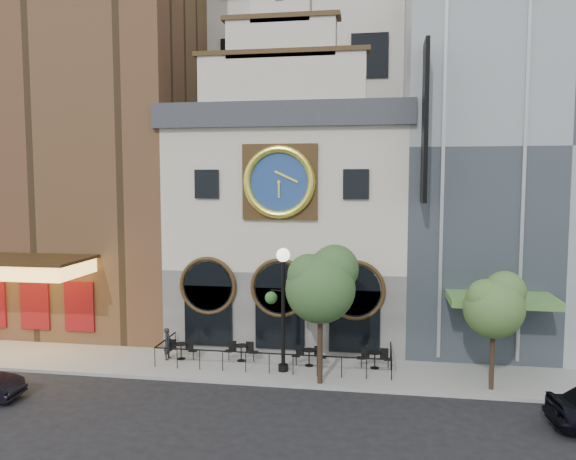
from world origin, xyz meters
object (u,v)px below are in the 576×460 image
(bistro_3, at_px, (375,358))
(bistro_1, at_px, (241,351))
(lamppost, at_px, (283,296))
(bistro_2, at_px, (309,356))
(tree_left, at_px, (322,283))
(tree_right, at_px, (495,303))
(pedestrian, at_px, (168,344))
(bistro_0, at_px, (181,350))

(bistro_3, bearing_deg, bistro_1, 179.55)
(bistro_3, height_order, lamppost, lamppost)
(bistro_2, relative_size, lamppost, 0.29)
(tree_left, relative_size, tree_right, 1.20)
(lamppost, relative_size, tree_right, 1.14)
(pedestrian, xyz_separation_m, tree_right, (14.46, -1.51, 2.79))
(tree_left, bearing_deg, bistro_1, 150.87)
(bistro_2, distance_m, bistro_3, 2.97)
(pedestrian, bearing_deg, bistro_0, -84.96)
(tree_right, bearing_deg, lamppost, 175.07)
(pedestrian, bearing_deg, bistro_2, -92.86)
(bistro_0, xyz_separation_m, bistro_2, (6.13, 0.02, 0.00))
(bistro_3, bearing_deg, bistro_0, -179.04)
(bistro_2, bearing_deg, bistro_0, -179.80)
(bistro_2, bearing_deg, tree_left, -69.58)
(bistro_0, height_order, lamppost, lamppost)
(pedestrian, bearing_deg, bistro_3, -92.39)
(bistro_1, height_order, tree_left, tree_left)
(tree_left, height_order, tree_right, tree_left)
(bistro_3, relative_size, tree_left, 0.27)
(bistro_1, relative_size, pedestrian, 1.04)
(bistro_1, height_order, bistro_2, same)
(bistro_3, distance_m, lamppost, 5.09)
(bistro_2, bearing_deg, tree_right, -11.92)
(bistro_1, relative_size, bistro_3, 1.00)
(pedestrian, bearing_deg, tree_right, -99.83)
(bistro_0, distance_m, bistro_2, 6.13)
(bistro_0, distance_m, bistro_3, 9.10)
(pedestrian, relative_size, lamppost, 0.27)
(bistro_3, height_order, tree_right, tree_right)
(bistro_1, bearing_deg, pedestrian, -175.13)
(bistro_2, relative_size, tree_right, 0.33)
(tree_right, bearing_deg, tree_left, -176.52)
(bistro_2, distance_m, pedestrian, 6.75)
(bistro_2, xyz_separation_m, tree_right, (7.72, -1.63, 3.08))
(bistro_2, bearing_deg, pedestrian, -179.00)
(lamppost, bearing_deg, tree_left, -15.92)
(bistro_3, bearing_deg, tree_left, -135.28)
(bistro_3, bearing_deg, bistro_2, -177.46)
(pedestrian, bearing_deg, tree_left, -108.31)
(bistro_0, xyz_separation_m, bistro_3, (9.10, 0.15, 0.00))
(bistro_3, bearing_deg, lamppost, -165.97)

